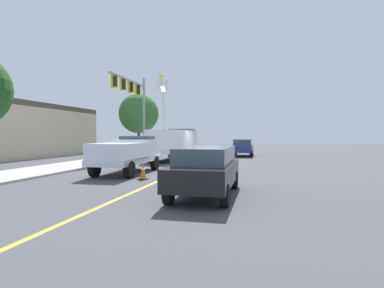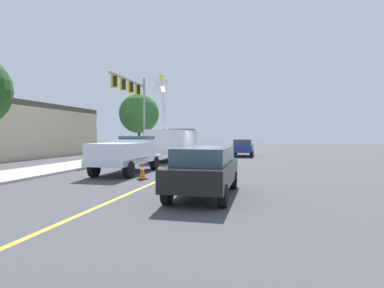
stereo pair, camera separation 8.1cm
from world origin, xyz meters
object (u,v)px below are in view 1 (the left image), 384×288
(traffic_cone_leading, at_px, (143,171))
(traffic_cone_mid_front, at_px, (206,152))
(utility_bucket_truck, at_px, (174,141))
(passing_minivan, at_px, (243,146))
(service_pickup_truck, at_px, (127,153))
(traffic_signal_mast, at_px, (134,97))
(trailing_sedan, at_px, (206,168))

(traffic_cone_leading, relative_size, traffic_cone_mid_front, 0.93)
(utility_bucket_truck, relative_size, passing_minivan, 1.68)
(service_pickup_truck, distance_m, traffic_signal_mast, 12.42)
(service_pickup_truck, xyz_separation_m, passing_minivan, (16.44, -2.55, -0.15))
(passing_minivan, relative_size, traffic_cone_mid_front, 5.83)
(passing_minivan, bearing_deg, traffic_cone_leading, 178.64)
(service_pickup_truck, distance_m, traffic_cone_leading, 2.85)
(utility_bucket_truck, relative_size, traffic_cone_leading, 10.54)
(traffic_cone_leading, bearing_deg, traffic_signal_mast, 34.87)
(traffic_signal_mast, bearing_deg, traffic_cone_leading, -145.13)
(traffic_cone_mid_front, bearing_deg, traffic_cone_leading, -170.68)
(traffic_cone_leading, bearing_deg, service_pickup_truck, 50.16)
(service_pickup_truck, distance_m, passing_minivan, 16.63)
(utility_bucket_truck, bearing_deg, service_pickup_truck, -169.73)
(utility_bucket_truck, distance_m, traffic_signal_mast, 5.87)
(trailing_sedan, distance_m, traffic_signal_mast, 19.28)
(trailing_sedan, bearing_deg, traffic_cone_mid_front, 20.18)
(traffic_cone_leading, xyz_separation_m, traffic_signal_mast, (11.67, 8.13, 5.18))
(passing_minivan, height_order, traffic_signal_mast, traffic_signal_mast)
(service_pickup_truck, height_order, traffic_cone_mid_front, service_pickup_truck)
(service_pickup_truck, xyz_separation_m, traffic_cone_leading, (-1.76, -2.11, -0.72))
(traffic_cone_leading, xyz_separation_m, traffic_cone_mid_front, (15.68, 2.57, 0.03))
(passing_minivan, height_order, traffic_cone_mid_front, passing_minivan)
(passing_minivan, relative_size, traffic_cone_leading, 6.26)
(traffic_signal_mast, bearing_deg, traffic_cone_mid_front, -54.19)
(trailing_sedan, bearing_deg, service_pickup_truck, 55.59)
(utility_bucket_truck, bearing_deg, traffic_cone_mid_front, -15.47)
(service_pickup_truck, bearing_deg, trailing_sedan, -124.41)
(trailing_sedan, relative_size, traffic_signal_mast, 0.65)
(utility_bucket_truck, xyz_separation_m, traffic_signal_mast, (0.49, 4.31, 3.96))
(service_pickup_truck, xyz_separation_m, traffic_cone_mid_front, (13.92, 0.46, -0.69))
(traffic_cone_mid_front, bearing_deg, traffic_signal_mast, 125.81)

